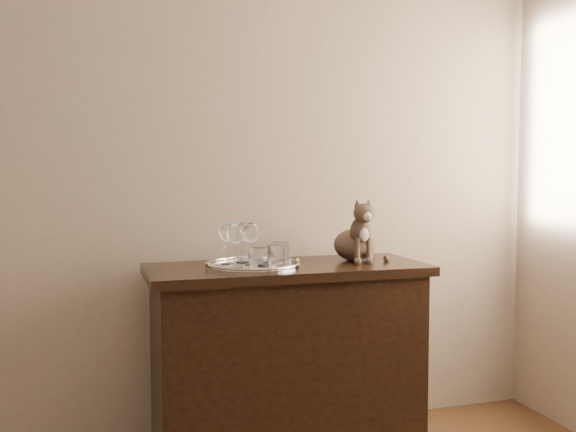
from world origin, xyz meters
name	(u,v)px	position (x,y,z in m)	size (l,w,h in m)	color
wall_back	(137,149)	(0.00, 2.25, 1.35)	(4.00, 0.10, 2.70)	tan
sideboard	(287,362)	(0.60, 1.94, 0.42)	(1.20, 0.50, 0.85)	black
tray	(253,266)	(0.45, 1.94, 0.85)	(0.40, 0.40, 0.01)	white
wine_glass_a	(227,243)	(0.35, 1.98, 0.95)	(0.07, 0.07, 0.18)	white
wine_glass_b	(243,242)	(0.42, 2.01, 0.95)	(0.07, 0.07, 0.18)	silver
wine_glass_c	(235,245)	(0.36, 1.90, 0.95)	(0.07, 0.07, 0.18)	white
wine_glass_d	(251,244)	(0.44, 1.93, 0.95)	(0.07, 0.07, 0.18)	white
tumbler_a	(275,255)	(0.53, 1.90, 0.90)	(0.08, 0.08, 0.09)	white
tumbler_b	(258,258)	(0.44, 1.82, 0.90)	(0.08, 0.08, 0.09)	silver
tumbler_c	(281,253)	(0.57, 1.93, 0.90)	(0.08, 0.08, 0.09)	silver
cat	(355,229)	(0.93, 1.98, 0.99)	(0.28, 0.26, 0.28)	#4E3B2E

